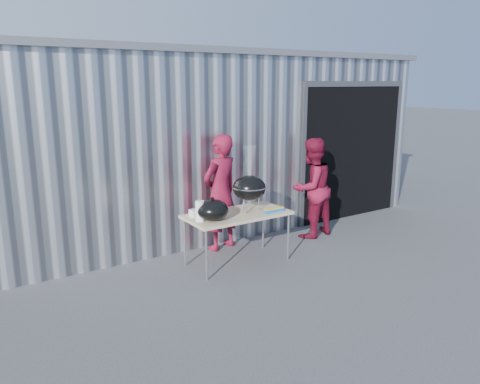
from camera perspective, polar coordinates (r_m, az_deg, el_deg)
ground at (r=6.23m, az=3.04°, el=-11.22°), size 80.00×80.00×0.00m
building at (r=10.15m, az=-8.16°, el=7.23°), size 8.20×6.20×3.10m
folding_table at (r=6.70m, az=-0.33°, el=-2.94°), size 1.50×0.75×0.75m
kettle_grill at (r=6.70m, az=1.13°, el=1.05°), size 0.49×0.49×0.95m
grill_lid at (r=6.34m, az=-3.39°, el=-2.20°), size 0.44×0.44×0.32m
paper_towels at (r=6.30m, az=-4.92°, el=-2.34°), size 0.12×0.12×0.28m
white_tub at (r=6.56m, az=-5.21°, el=-2.55°), size 0.20×0.15×0.10m
foil_box at (r=6.75m, az=4.21°, el=-2.23°), size 0.32×0.05×0.06m
person_cook at (r=7.26m, az=-2.38°, el=-0.07°), size 0.75×0.59×1.81m
person_bystander at (r=7.96m, az=8.69°, el=0.50°), size 0.89×0.73×1.69m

